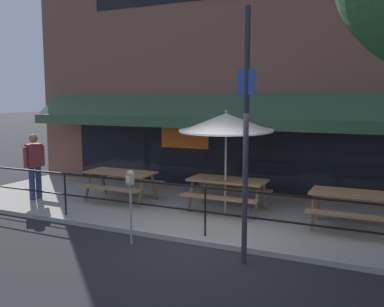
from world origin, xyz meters
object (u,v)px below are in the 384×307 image
object	(u,v)px
pedestrian_walking	(34,163)
patio_umbrella_centre	(226,123)
parking_meter_near	(130,185)
street_sign_pole	(246,136)
picnic_table_centre	(228,186)
picnic_table_right	(357,201)
picnic_table_left	(121,178)

from	to	relation	value
pedestrian_walking	patio_umbrella_centre	bearing A→B (deg)	9.94
parking_meter_near	street_sign_pole	size ratio (longest dim) A/B	0.34
parking_meter_near	picnic_table_centre	bearing A→B (deg)	70.98
picnic_table_right	street_sign_pole	bearing A→B (deg)	-123.11
picnic_table_right	pedestrian_walking	bearing A→B (deg)	-174.42
patio_umbrella_centre	parking_meter_near	size ratio (longest dim) A/B	1.67
patio_umbrella_centre	parking_meter_near	world-z (taller)	patio_umbrella_centre
pedestrian_walking	parking_meter_near	xyz separation A→B (m)	(4.07, -1.66, 0.09)
pedestrian_walking	picnic_table_centre	bearing A→B (deg)	11.50
patio_umbrella_centre	parking_meter_near	bearing A→B (deg)	-109.99
picnic_table_centre	picnic_table_right	bearing A→B (deg)	-5.01
picnic_table_left	parking_meter_near	distance (m)	3.16
patio_umbrella_centre	parking_meter_near	distance (m)	2.89
patio_umbrella_centre	pedestrian_walking	size ratio (longest dim) A/B	1.39
picnic_table_left	pedestrian_walking	distance (m)	2.31
picnic_table_left	picnic_table_centre	distance (m)	2.86
patio_umbrella_centre	street_sign_pole	distance (m)	2.82
picnic_table_left	street_sign_pole	xyz separation A→B (m)	(4.14, -2.44, 1.43)
picnic_table_centre	pedestrian_walking	world-z (taller)	pedestrian_walking
picnic_table_right	picnic_table_centre	bearing A→B (deg)	174.99
picnic_table_left	parking_meter_near	bearing A→B (deg)	-51.98
picnic_table_centre	pedestrian_walking	size ratio (longest dim) A/B	1.05
picnic_table_left	picnic_table_right	size ratio (longest dim) A/B	1.00
patio_umbrella_centre	street_sign_pole	xyz separation A→B (m)	(1.29, -2.50, -0.04)
picnic_table_centre	picnic_table_right	world-z (taller)	same
picnic_table_centre	parking_meter_near	distance (m)	2.86
picnic_table_right	patio_umbrella_centre	distance (m)	3.21
pedestrian_walking	parking_meter_near	size ratio (longest dim) A/B	1.20
parking_meter_near	street_sign_pole	xyz separation A→B (m)	(2.21, 0.03, 0.99)
picnic_table_left	street_sign_pole	distance (m)	5.01
picnic_table_right	parking_meter_near	world-z (taller)	parking_meter_near
picnic_table_right	pedestrian_walking	world-z (taller)	pedestrian_walking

